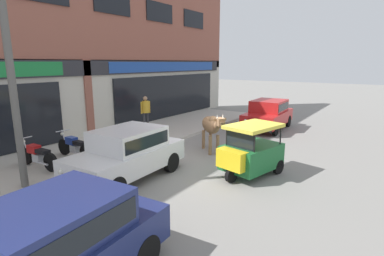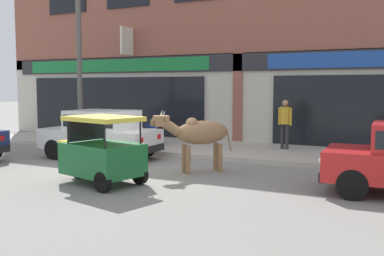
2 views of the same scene
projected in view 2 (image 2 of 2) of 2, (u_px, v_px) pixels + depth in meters
ground_plane at (154, 171)px, 11.60m from camera, size 90.00×90.00×0.00m
sidewalk at (218, 149)px, 15.16m from camera, size 19.00×3.66×0.14m
shop_building at (241, 17)px, 16.58m from camera, size 23.00×1.40×9.85m
cow at (199, 133)px, 11.27m from camera, size 1.61×1.74×1.61m
car_2 at (101, 132)px, 13.48m from camera, size 3.67×1.74×1.46m
auto_rickshaw at (100, 154)px, 10.03m from camera, size 2.13×1.52×1.52m
motorcycle_0 at (121, 132)px, 16.39m from camera, size 0.52×1.81×0.88m
motorcycle_1 at (149, 133)px, 15.78m from camera, size 0.52×1.81×0.88m
pedestrian at (285, 119)px, 14.53m from camera, size 0.48×0.32×1.60m
utility_pole at (79, 67)px, 15.66m from camera, size 0.18×0.18×5.40m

